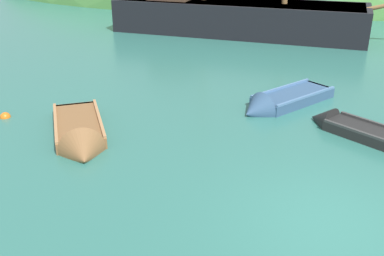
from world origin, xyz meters
The scene contains 6 objects.
ground_plane centered at (0.00, 0.00, 0.00)m, with size 120.00×120.00×0.00m, color #2D6B60.
sailing_ship centered at (-4.10, 16.42, 0.61)m, with size 15.86×4.92×10.57m.
rowboat_far centered at (-6.31, 2.32, 0.09)m, with size 2.80×3.66×1.19m.
rowboat_portside centered at (0.86, 4.33, 0.08)m, with size 3.18×2.63×0.89m.
rowboat_center centered at (-1.25, 6.00, 0.10)m, with size 3.07×3.45×1.07m.
buoy_orange centered at (-9.18, 3.26, 0.00)m, with size 0.31×0.31×0.31m, color orange.
Camera 1 is at (-1.08, -7.33, 5.10)m, focal length 41.38 mm.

